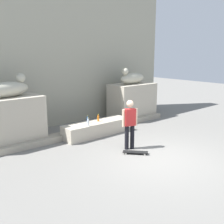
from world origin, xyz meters
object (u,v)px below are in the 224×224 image
statue_reclining_left (8,89)px  skater (130,122)px  statue_reclining_right (132,78)px  skateboard (135,152)px  bottle_clear (88,123)px  bottle_orange (98,118)px  bottle_blue (88,120)px

statue_reclining_left → skater: (2.85, -3.00, -1.06)m
statue_reclining_right → skateboard: statue_reclining_right is taller
statue_reclining_left → bottle_clear: bearing=-41.9°
statue_reclining_right → skateboard: size_ratio=2.28×
statue_reclining_left → bottle_orange: bearing=-30.6°
skater → bottle_blue: bearing=-60.7°
statue_reclining_left → bottle_blue: bearing=-33.3°
skater → skateboard: 0.99m
bottle_clear → statue_reclining_right: bearing=20.9°
bottle_clear → bottle_blue: bottle_clear is taller
statue_reclining_left → statue_reclining_right: same height
skateboard → bottle_orange: bearing=-50.9°
statue_reclining_right → skater: (-3.01, -2.99, -1.06)m
statue_reclining_right → skateboard: bearing=40.8°
bottle_blue → bottle_orange: (0.48, -0.03, -0.00)m
skateboard → bottle_blue: bottle_blue is taller
statue_reclining_right → bottle_blue: size_ratio=5.61×
bottle_clear → bottle_blue: (0.22, 0.35, -0.01)m
statue_reclining_left → skateboard: statue_reclining_left is taller
skateboard → bottle_orange: 2.52m
bottle_orange → statue_reclining_left: bearing=160.9°
statue_reclining_left → bottle_blue: 3.04m
skater → bottle_blue: 2.02m
statue_reclining_right → bottle_clear: (-3.53, -1.35, -1.31)m
bottle_blue → statue_reclining_left: bearing=158.2°
statue_reclining_left → bottle_orange: (3.02, -1.05, -1.32)m
statue_reclining_right → bottle_orange: (-2.83, -1.04, -1.32)m
skateboard → bottle_blue: bearing=-39.6°
skateboard → bottle_clear: 2.22m
statue_reclining_left → bottle_blue: statue_reclining_left is taller
statue_reclining_left → statue_reclining_right: size_ratio=1.02×
skateboard → bottle_clear: (-0.35, 2.10, 0.61)m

